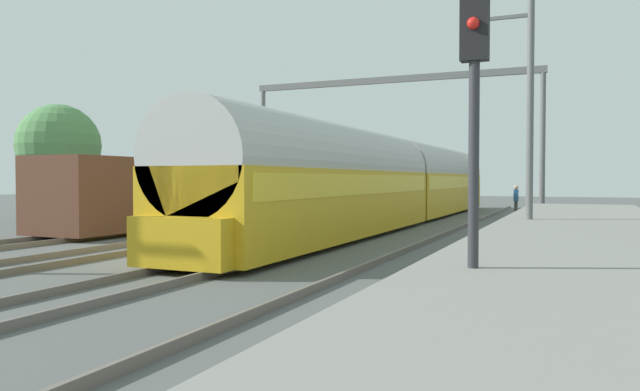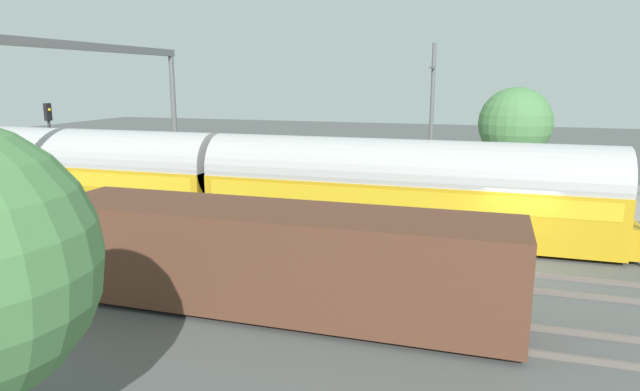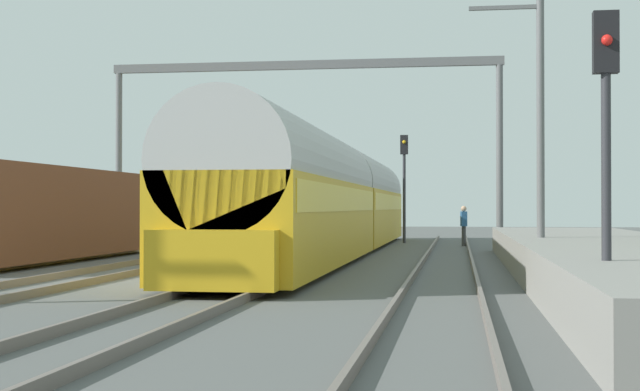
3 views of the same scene
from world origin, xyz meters
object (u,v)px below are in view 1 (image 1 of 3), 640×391
Objects in this scene: freight_car at (171,193)px; railway_signal_near at (474,114)px; person_crossing at (516,198)px; railway_signal_far at (474,160)px; passenger_train at (395,181)px; catenary_gantry at (390,111)px.

freight_car is 19.60m from railway_signal_near.
person_crossing is 4.62m from railway_signal_far.
railway_signal_near reaches higher than person_crossing.
freight_car is at bearing 138.84° from railway_signal_near.
person_crossing is at bearing 46.82° from freight_car.
railway_signal_far reaches higher than passenger_train.
railway_signal_near is 0.89× the size of railway_signal_far.
railway_signal_far is 0.30× the size of catenary_gantry.
passenger_train is 18.99× the size of person_crossing.
freight_car is 0.78× the size of catenary_gantry.
railway_signal_near is at bearing -81.13° from railway_signal_far.
catenary_gantry is at bearing -129.16° from railway_signal_far.
freight_car is at bearing -117.47° from catenary_gantry.
railway_signal_far is (-4.61, 29.54, 0.32)m from railway_signal_near.
passenger_train is at bearing -70.65° from catenary_gantry.
railway_signal_near is at bearing -70.89° from passenger_train.
person_crossing is (4.65, 7.70, -0.94)m from passenger_train.
railway_signal_far is at bearing 98.87° from railway_signal_near.
person_crossing is 0.34× the size of railway_signal_far.
person_crossing is at bearing -47.67° from railway_signal_far.
railway_signal_near is at bearing -41.16° from freight_car.
railway_signal_near is 0.27× the size of catenary_gantry.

